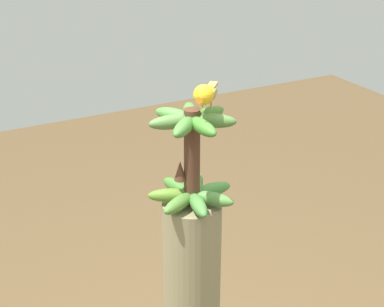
# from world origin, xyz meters

# --- Properties ---
(banana_bunch) EXTENTS (0.26, 0.26, 0.30)m
(banana_bunch) POSITION_xyz_m (-0.00, 0.00, 1.39)
(banana_bunch) COLOR #4C2D1E
(banana_bunch) RESTS_ON banana_tree
(perched_bird) EXTENTS (0.14, 0.15, 0.08)m
(perched_bird) POSITION_xyz_m (0.03, -0.02, 1.58)
(perched_bird) COLOR #C68933
(perched_bird) RESTS_ON banana_bunch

